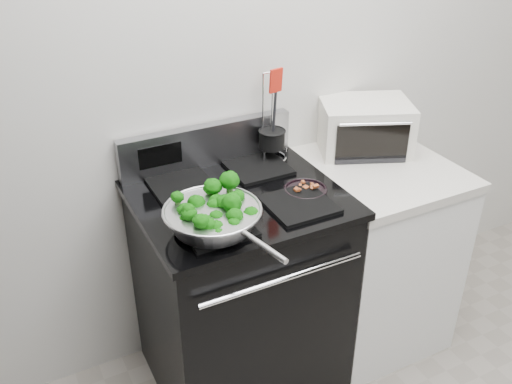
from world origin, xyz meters
TOP-DOWN VIEW (x-y plane):
  - back_wall at (0.00, 1.75)m, footprint 4.00×0.02m
  - gas_range at (-0.30, 1.41)m, footprint 0.79×0.69m
  - counter at (0.39, 1.41)m, footprint 0.62×0.68m
  - skillet at (-0.48, 1.24)m, footprint 0.35×0.55m
  - broccoli_pile at (-0.48, 1.24)m, footprint 0.27×0.27m
  - bacon_plate at (-0.05, 1.32)m, footprint 0.17×0.17m
  - utensil_holder at (-0.03, 1.64)m, footprint 0.13×0.13m
  - toaster_oven at (0.42, 1.59)m, footprint 0.48×0.43m

SIDE VIEW (x-z plane):
  - counter at x=0.39m, z-range 0.00..0.92m
  - gas_range at x=-0.30m, z-range -0.08..1.05m
  - bacon_plate at x=-0.05m, z-range 0.95..0.99m
  - skillet at x=-0.48m, z-range 0.97..1.04m
  - utensil_holder at x=-0.03m, z-range 0.82..1.22m
  - broccoli_pile at x=-0.48m, z-range 0.98..1.07m
  - toaster_oven at x=0.42m, z-range 0.92..1.15m
  - back_wall at x=0.00m, z-range 0.00..2.70m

